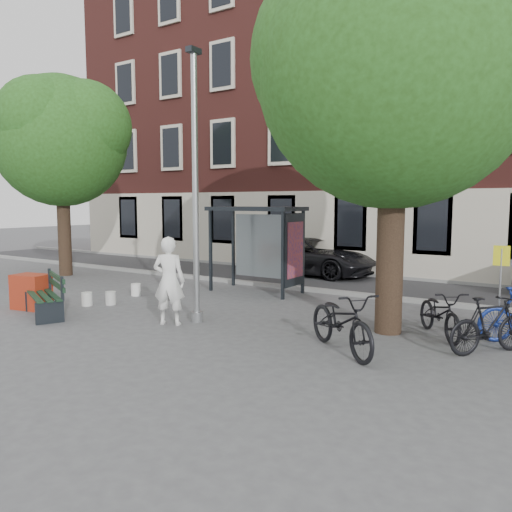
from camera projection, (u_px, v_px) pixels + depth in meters
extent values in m
plane|color=#4C4C4F|center=(197.00, 322.00, 11.53)|extent=(90.00, 90.00, 0.00)
cube|color=#28282B|center=(327.00, 282.00, 17.34)|extent=(40.00, 4.00, 0.01)
cube|color=gray|center=(300.00, 288.00, 15.67)|extent=(40.00, 0.25, 0.12)
cube|color=gray|center=(350.00, 273.00, 18.99)|extent=(40.00, 0.25, 0.12)
cube|color=maroon|center=(390.00, 104.00, 21.57)|extent=(30.00, 8.00, 14.00)
cylinder|color=#9EA0A3|center=(195.00, 191.00, 11.21)|extent=(0.14, 0.14, 6.00)
cylinder|color=#9EA0A3|center=(197.00, 317.00, 11.52)|extent=(0.28, 0.28, 0.24)
cube|color=#1E2328|center=(194.00, 50.00, 10.89)|extent=(0.18, 0.35, 0.12)
cylinder|color=black|center=(390.00, 253.00, 10.40)|extent=(0.56, 0.56, 3.40)
sphere|color=#254B16|center=(395.00, 70.00, 10.01)|extent=(5.60, 5.60, 5.60)
sphere|color=#254B16|center=(448.00, 41.00, 9.80)|extent=(3.92, 3.92, 3.92)
sphere|color=#254B16|center=(352.00, 57.00, 10.17)|extent=(4.20, 4.20, 4.20)
sphere|color=#254B16|center=(391.00, 23.00, 9.09)|extent=(3.64, 3.64, 3.64)
cylinder|color=black|center=(64.00, 233.00, 18.78)|extent=(0.48, 0.48, 3.20)
sphere|color=#254B16|center=(61.00, 141.00, 18.41)|extent=(4.80, 4.80, 4.80)
sphere|color=#254B16|center=(85.00, 127.00, 18.20)|extent=(3.36, 3.36, 3.36)
sphere|color=#254B16|center=(40.00, 134.00, 18.57)|extent=(3.60, 3.60, 3.60)
sphere|color=#254B16|center=(41.00, 121.00, 17.49)|extent=(3.12, 3.12, 3.12)
cube|color=#1E2328|center=(211.00, 251.00, 15.48)|extent=(0.08, 0.08, 2.50)
cube|color=#1E2328|center=(283.00, 256.00, 14.05)|extent=(0.08, 0.08, 2.50)
cube|color=#1E2328|center=(233.00, 248.00, 16.47)|extent=(0.08, 0.08, 2.50)
cube|color=#1E2328|center=(303.00, 252.00, 15.05)|extent=(0.08, 0.08, 2.50)
cube|color=#1E2328|center=(256.00, 209.00, 15.12)|extent=(2.85, 1.45, 0.12)
cube|color=#8C999E|center=(267.00, 246.00, 15.75)|extent=(2.34, 0.04, 2.00)
cube|color=#1E2328|center=(293.00, 250.00, 14.54)|extent=(0.12, 1.14, 2.12)
cube|color=#D84C19|center=(295.00, 250.00, 14.50)|extent=(0.02, 0.90, 1.62)
imported|color=white|center=(169.00, 281.00, 11.17)|extent=(0.86, 0.72, 1.99)
cube|color=#1E2328|center=(38.00, 300.00, 12.76)|extent=(0.34, 0.59, 0.50)
cube|color=#1E2328|center=(50.00, 313.00, 11.34)|extent=(0.34, 0.59, 0.50)
cube|color=#15301C|center=(34.00, 296.00, 11.91)|extent=(1.83, 0.94, 0.04)
cube|color=#15301C|center=(43.00, 295.00, 12.02)|extent=(1.83, 0.94, 0.04)
cube|color=#15301C|center=(52.00, 294.00, 12.12)|extent=(1.83, 0.94, 0.04)
cube|color=#15301C|center=(56.00, 285.00, 12.16)|extent=(1.79, 0.87, 0.11)
cube|color=#15301C|center=(56.00, 277.00, 12.14)|extent=(1.79, 0.87, 0.11)
imported|color=black|center=(342.00, 321.00, 9.12)|extent=(2.22, 1.96, 1.16)
imported|color=black|center=(440.00, 313.00, 10.17)|extent=(1.66, 1.92, 1.00)
imported|color=black|center=(490.00, 325.00, 9.04)|extent=(1.48, 1.70, 1.06)
imported|color=black|center=(311.00, 256.00, 19.03)|extent=(5.14, 2.58, 1.40)
cube|color=#9A2914|center=(31.00, 292.00, 12.89)|extent=(1.00, 0.76, 0.90)
cube|color=#204B97|center=(20.00, 287.00, 15.67)|extent=(0.63, 0.53, 0.20)
cylinder|color=silver|center=(87.00, 299.00, 13.31)|extent=(0.36, 0.36, 0.36)
cylinder|color=white|center=(136.00, 290.00, 14.74)|extent=(0.36, 0.36, 0.36)
cylinder|color=silver|center=(111.00, 298.00, 13.43)|extent=(0.34, 0.34, 0.36)
cylinder|color=#9EA0A3|center=(500.00, 291.00, 10.41)|extent=(0.04, 0.04, 1.80)
cube|color=#FEF81C|center=(502.00, 256.00, 10.33)|extent=(0.32, 0.05, 0.42)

